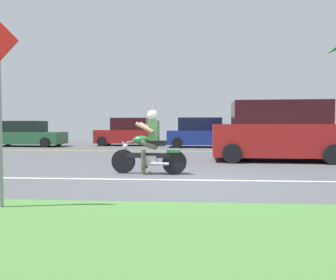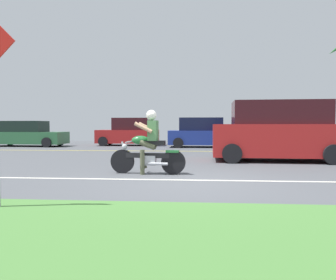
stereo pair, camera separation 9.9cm
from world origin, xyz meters
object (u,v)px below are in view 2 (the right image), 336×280
suv_nearby (277,132)px  parked_car_0 (26,134)px  motorcyclist (148,147)px  parked_car_3 (305,134)px  parked_car_2 (204,134)px  parked_car_1 (129,133)px

suv_nearby → parked_car_0: (-12.66, 6.93, -0.30)m
motorcyclist → parked_car_3: bearing=56.0°
parked_car_2 → parked_car_0: bearing=-179.8°
suv_nearby → parked_car_2: (-2.30, 6.97, -0.23)m
suv_nearby → parked_car_2: bearing=108.2°
parked_car_3 → motorcyclist: bearing=-124.0°
suv_nearby → parked_car_2: 7.35m
motorcyclist → suv_nearby: suv_nearby is taller
parked_car_0 → parked_car_3: (16.09, 0.75, 0.02)m
parked_car_0 → suv_nearby: bearing=-28.7°
motorcyclist → parked_car_1: 11.88m
parked_car_3 → parked_car_1: bearing=177.2°
motorcyclist → parked_car_2: bearing=80.6°
motorcyclist → parked_car_1: size_ratio=0.52×
parked_car_3 → suv_nearby: bearing=-114.1°
motorcyclist → parked_car_2: size_ratio=0.47×
motorcyclist → parked_car_3: 13.31m
parked_car_2 → parked_car_3: size_ratio=1.06×
suv_nearby → parked_car_1: 10.65m
suv_nearby → parked_car_1: bearing=129.7°
parked_car_2 → parked_car_3: bearing=7.0°
suv_nearby → parked_car_1: (-6.81, 8.19, -0.22)m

